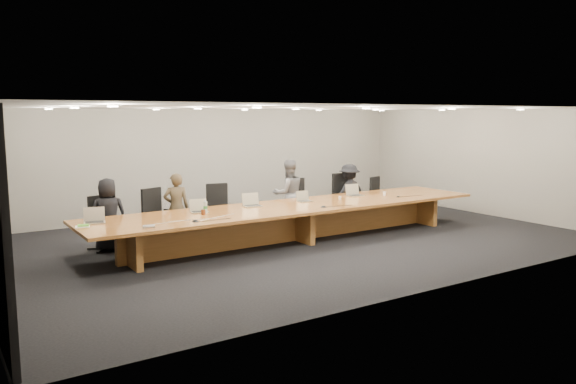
# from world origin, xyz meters

# --- Properties ---
(ground) EXTENTS (12.00, 12.00, 0.00)m
(ground) POSITION_xyz_m (0.00, 0.00, 0.00)
(ground) COLOR black
(ground) RESTS_ON ground
(back_wall) EXTENTS (12.00, 0.02, 2.80)m
(back_wall) POSITION_xyz_m (0.00, 4.00, 1.40)
(back_wall) COLOR beige
(back_wall) RESTS_ON ground
(conference_table) EXTENTS (9.00, 1.80, 0.75)m
(conference_table) POSITION_xyz_m (0.00, 0.00, 0.52)
(conference_table) COLOR brown
(conference_table) RESTS_ON ground
(chair_far_left) EXTENTS (0.66, 0.66, 1.10)m
(chair_far_left) POSITION_xyz_m (-3.65, 1.28, 0.55)
(chair_far_left) COLOR black
(chair_far_left) RESTS_ON ground
(chair_left) EXTENTS (0.76, 0.76, 1.17)m
(chair_left) POSITION_xyz_m (-2.55, 1.26, 0.59)
(chair_left) COLOR black
(chair_left) RESTS_ON ground
(chair_mid_left) EXTENTS (0.69, 0.69, 1.16)m
(chair_mid_left) POSITION_xyz_m (-1.13, 1.32, 0.58)
(chair_mid_left) COLOR black
(chair_mid_left) RESTS_ON ground
(chair_mid_right) EXTENTS (0.63, 0.63, 1.14)m
(chair_mid_right) POSITION_xyz_m (1.01, 1.31, 0.57)
(chair_mid_right) COLOR black
(chair_mid_right) RESTS_ON ground
(chair_right) EXTENTS (0.70, 0.70, 1.20)m
(chair_right) POSITION_xyz_m (2.32, 1.20, 0.60)
(chair_right) COLOR black
(chair_right) RESTS_ON ground
(chair_far_right) EXTENTS (0.64, 0.64, 1.02)m
(chair_far_right) POSITION_xyz_m (3.64, 1.32, 0.51)
(chair_far_right) COLOR black
(chair_far_right) RESTS_ON ground
(person_a) EXTENTS (0.75, 0.54, 1.44)m
(person_a) POSITION_xyz_m (-3.60, 1.23, 0.72)
(person_a) COLOR black
(person_a) RESTS_ON ground
(person_b) EXTENTS (0.62, 0.50, 1.46)m
(person_b) POSITION_xyz_m (-2.18, 1.24, 0.73)
(person_b) COLOR #3F3322
(person_b) RESTS_ON ground
(person_c) EXTENTS (0.88, 0.74, 1.61)m
(person_c) POSITION_xyz_m (0.61, 1.21, 0.81)
(person_c) COLOR #605F62
(person_c) RESTS_ON ground
(person_d) EXTENTS (0.94, 0.56, 1.43)m
(person_d) POSITION_xyz_m (2.40, 1.15, 0.71)
(person_d) COLOR black
(person_d) RESTS_ON ground
(laptop_a) EXTENTS (0.42, 0.34, 0.29)m
(laptop_a) POSITION_xyz_m (-4.09, 0.31, 0.89)
(laptop_a) COLOR tan
(laptop_a) RESTS_ON conference_table
(laptop_b) EXTENTS (0.38, 0.31, 0.27)m
(laptop_b) POSITION_xyz_m (-2.07, 0.31, 0.88)
(laptop_b) COLOR #C5B796
(laptop_b) RESTS_ON conference_table
(laptop_c) EXTENTS (0.40, 0.31, 0.29)m
(laptop_c) POSITION_xyz_m (-0.85, 0.36, 0.89)
(laptop_c) COLOR beige
(laptop_c) RESTS_ON conference_table
(laptop_d) EXTENTS (0.32, 0.25, 0.24)m
(laptop_d) POSITION_xyz_m (0.45, 0.31, 0.87)
(laptop_d) COLOR #B5AA8A
(laptop_d) RESTS_ON conference_table
(laptop_e) EXTENTS (0.39, 0.30, 0.29)m
(laptop_e) POSITION_xyz_m (1.94, 0.36, 0.89)
(laptop_e) COLOR #C4B696
(laptop_e) RESTS_ON conference_table
(water_bottle) EXTENTS (0.09, 0.09, 0.23)m
(water_bottle) POSITION_xyz_m (-2.01, 0.17, 0.87)
(water_bottle) COLOR #B1C1BD
(water_bottle) RESTS_ON conference_table
(amber_mug) EXTENTS (0.09, 0.09, 0.10)m
(amber_mug) POSITION_xyz_m (-2.12, 0.04, 0.80)
(amber_mug) COLOR #662E12
(amber_mug) RESTS_ON conference_table
(paper_cup_near) EXTENTS (0.07, 0.07, 0.08)m
(paper_cup_near) POSITION_xyz_m (1.28, 0.10, 0.79)
(paper_cup_near) COLOR silver
(paper_cup_near) RESTS_ON conference_table
(paper_cup_far) EXTENTS (0.08, 0.08, 0.08)m
(paper_cup_far) POSITION_xyz_m (2.59, 0.07, 0.79)
(paper_cup_far) COLOR white
(paper_cup_far) RESTS_ON conference_table
(notepad) EXTENTS (0.27, 0.24, 0.01)m
(notepad) POSITION_xyz_m (-4.35, 0.08, 0.76)
(notepad) COLOR white
(notepad) RESTS_ON conference_table
(lime_gadget) EXTENTS (0.20, 0.15, 0.03)m
(lime_gadget) POSITION_xyz_m (-4.34, 0.07, 0.78)
(lime_gadget) COLOR #66C033
(lime_gadget) RESTS_ON notepad
(av_box) EXTENTS (0.24, 0.21, 0.03)m
(av_box) POSITION_xyz_m (-3.41, -0.57, 0.77)
(av_box) COLOR #ACACB1
(av_box) RESTS_ON conference_table
(mic_left) EXTENTS (0.16, 0.16, 0.03)m
(mic_left) POSITION_xyz_m (-2.53, -0.54, 0.77)
(mic_left) COLOR black
(mic_left) RESTS_ON conference_table
(mic_center) EXTENTS (0.16, 0.16, 0.03)m
(mic_center) POSITION_xyz_m (0.34, -0.53, 0.77)
(mic_center) COLOR black
(mic_center) RESTS_ON conference_table
(mic_right) EXTENTS (0.12, 0.12, 0.03)m
(mic_right) POSITION_xyz_m (2.66, -0.32, 0.76)
(mic_right) COLOR black
(mic_right) RESTS_ON conference_table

